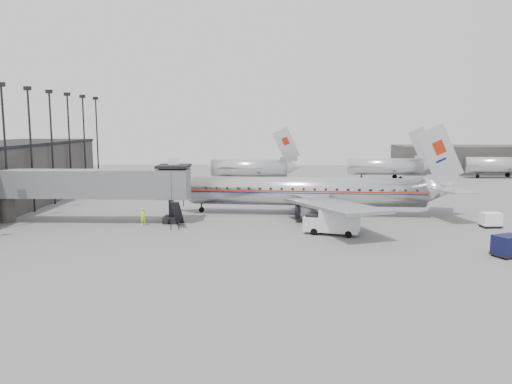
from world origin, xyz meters
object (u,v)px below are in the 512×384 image
service_van (333,221)px  baggage_cart_navy (508,245)px  baggage_cart_white (491,220)px  airliner (313,192)px  ramp_worker (143,217)px

service_van → baggage_cart_navy: 15.50m
service_van → baggage_cart_white: service_van is taller
airliner → service_van: size_ratio=6.04×
service_van → airliner: bearing=113.7°
ramp_worker → baggage_cart_navy: bearing=-55.0°
baggage_cart_navy → ramp_worker: 35.03m
service_van → baggage_cart_white: size_ratio=2.77×
baggage_cart_white → ramp_worker: ramp_worker is taller
airliner → ramp_worker: bearing=-154.7°
airliner → baggage_cart_white: size_ratio=16.75×
baggage_cart_navy → baggage_cart_white: (3.80, 11.70, -0.12)m
airliner → baggage_cart_navy: (14.23, -18.94, -1.80)m
service_van → ramp_worker: size_ratio=3.08×
service_van → baggage_cart_white: (17.06, 3.68, -0.49)m
baggage_cart_white → airliner: bearing=154.9°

